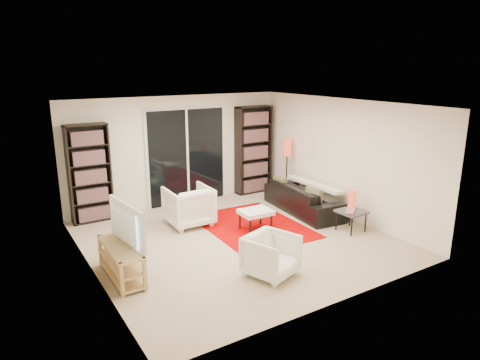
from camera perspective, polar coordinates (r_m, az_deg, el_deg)
name	(u,v)px	position (r m, az deg, el deg)	size (l,w,h in m)	color
floor	(237,239)	(7.76, -0.40, -7.90)	(5.00, 5.00, 0.00)	#BFAC8C
wall_back	(178,151)	(9.54, -8.30, 3.87)	(5.00, 0.02, 2.40)	white
wall_front	(342,217)	(5.49, 13.40, -4.80)	(5.00, 0.02, 2.40)	white
wall_left	(88,198)	(6.48, -19.65, -2.22)	(0.02, 5.00, 2.40)	white
wall_right	(342,158)	(8.90, 13.46, 2.81)	(0.02, 5.00, 2.40)	white
ceiling	(237,104)	(7.17, -0.44, 10.05)	(5.00, 5.00, 0.02)	white
sliding_door	(187,157)	(9.62, -7.09, 3.09)	(1.92, 0.08, 2.16)	white
bookshelf_left	(90,174)	(8.85, -19.41, 0.79)	(0.80, 0.30, 1.95)	black
bookshelf_right	(254,150)	(10.32, 1.82, 4.02)	(0.90, 0.30, 2.10)	black
tv_stand	(121,261)	(6.58, -15.56, -10.35)	(0.38, 1.18, 0.50)	tan
tv	(120,225)	(6.38, -15.73, -5.85)	(1.09, 0.14, 0.62)	black
rug	(253,226)	(8.36, 1.72, -6.11)	(1.73, 2.34, 0.01)	#B70000
sofa	(304,198)	(9.18, 8.51, -2.38)	(2.04, 0.80, 0.60)	black
armchair_back	(189,206)	(8.38, -6.86, -3.44)	(0.82, 0.84, 0.77)	white
armchair_front	(271,255)	(6.41, 4.19, -10.01)	(0.67, 0.69, 0.63)	white
ottoman	(256,213)	(8.05, 2.10, -4.39)	(0.60, 0.50, 0.40)	white
side_table	(351,213)	(8.27, 14.64, -4.29)	(0.49, 0.49, 0.40)	#424247
laptop	(353,211)	(8.19, 14.88, -4.07)	(0.36, 0.23, 0.03)	silver
table_lamp	(352,199)	(8.38, 14.74, -2.46)	(0.15, 0.15, 0.35)	red
floor_lamp	(287,153)	(9.87, 6.29, 3.54)	(0.21, 0.21, 1.40)	black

